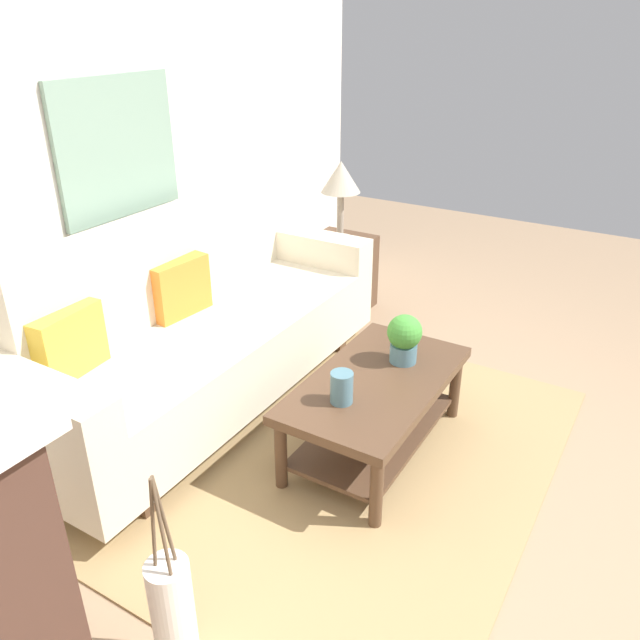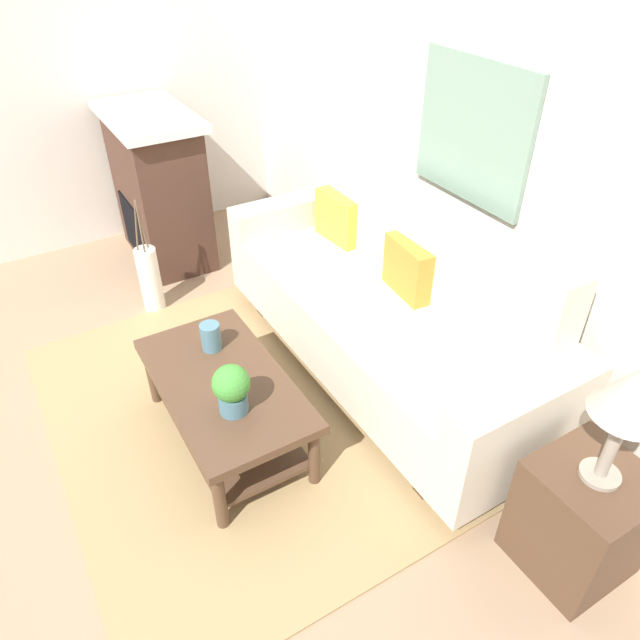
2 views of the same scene
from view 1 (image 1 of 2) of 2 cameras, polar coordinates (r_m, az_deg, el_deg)
The scene contains 16 objects.
ground_plane at distance 3.16m, azimuth 11.15°, elevation -15.20°, with size 9.08×9.08×0.00m, color #9E7F60.
wall_back at distance 3.64m, azimuth -19.34°, elevation 13.49°, with size 5.08×0.10×2.70m, color silver.
area_rug at distance 3.30m, azimuth 2.86°, elevation -12.41°, with size 2.49×1.84×0.01m, color #A38456.
couch at distance 3.62m, azimuth -10.78°, elevation -1.10°, with size 2.39×0.84×1.08m.
throw_pillow_mustard at distance 3.15m, azimuth -21.85°, elevation -1.92°, with size 0.36×0.12×0.32m, color gold.
throw_pillow_orange at distance 3.59m, azimuth -12.61°, elevation 2.90°, with size 0.36×0.12×0.32m, color orange.
coffee_table at distance 3.20m, azimuth 5.10°, elevation -7.11°, with size 1.10×0.60×0.43m.
tabletop_vase at distance 2.91m, azimuth 1.98°, elevation -6.15°, with size 0.11×0.11×0.15m, color slate.
potted_plant_tabletop at distance 3.23m, azimuth 7.67°, elevation -1.56°, with size 0.18×0.18×0.26m.
side_table at distance 4.76m, azimuth 1.78°, elevation 4.19°, with size 0.44×0.44×0.56m, color #513826.
table_lamp at distance 4.54m, azimuth 1.91°, elevation 12.58°, with size 0.28×0.28×0.57m.
floor_vase at distance 2.39m, azimuth -13.17°, elevation -24.79°, with size 0.15×0.15×0.47m, color white.
floor_vase_branch_a at distance 2.09m, azimuth -13.99°, elevation -17.19°, with size 0.01×0.01×0.36m, color brown.
floor_vase_branch_b at distance 2.09m, azimuth -14.94°, elevation -17.45°, with size 0.01×0.01×0.36m, color brown.
floor_vase_branch_c at distance 2.07m, azimuth -14.21°, elevation -17.84°, with size 0.01×0.01×0.36m, color brown.
framed_painting at distance 3.62m, azimuth -17.89°, elevation 14.66°, with size 0.80×0.03×0.73m, color gray.
Camera 1 is at (-2.29, -0.68, 2.07)m, focal length 35.21 mm.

